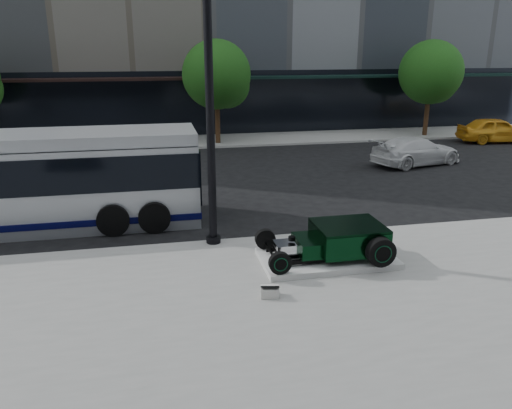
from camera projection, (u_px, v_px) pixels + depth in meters
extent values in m
plane|color=black|center=(241.00, 218.00, 16.34)|extent=(120.00, 120.00, 0.00)
cube|color=gray|center=(199.00, 141.00, 29.39)|extent=(70.00, 4.00, 0.12)
cube|color=black|center=(22.00, 108.00, 28.91)|extent=(22.00, 0.50, 4.00)
cube|color=black|center=(389.00, 100.00, 33.39)|extent=(24.00, 0.50, 4.00)
cube|color=black|center=(15.00, 80.00, 27.87)|extent=(22.00, 1.60, 0.15)
cube|color=black|center=(395.00, 76.00, 32.35)|extent=(24.00, 1.60, 0.15)
cylinder|color=black|center=(218.00, 120.00, 28.24)|extent=(0.28, 0.28, 2.60)
sphere|color=#17360E|center=(217.00, 75.00, 27.49)|extent=(3.80, 3.80, 3.80)
sphere|color=#17360E|center=(227.00, 85.00, 28.07)|extent=(2.60, 2.60, 2.60)
cylinder|color=black|center=(427.00, 114.00, 30.78)|extent=(0.28, 0.28, 2.60)
sphere|color=#17360E|center=(431.00, 72.00, 30.02)|extent=(3.80, 3.80, 3.80)
sphere|color=#17360E|center=(436.00, 82.00, 30.60)|extent=(2.60, 2.60, 2.60)
cube|color=silver|center=(327.00, 258.00, 12.77)|extent=(3.40, 1.80, 0.15)
cube|color=black|center=(333.00, 259.00, 12.30)|extent=(3.00, 0.08, 0.10)
cube|color=black|center=(321.00, 245.00, 13.14)|extent=(3.00, 0.08, 0.10)
cube|color=black|center=(348.00, 238.00, 12.72)|extent=(1.70, 1.45, 0.62)
cube|color=black|center=(349.00, 225.00, 12.62)|extent=(1.70, 1.45, 0.06)
cube|color=black|center=(307.00, 245.00, 12.54)|extent=(0.55, 1.05, 0.38)
cube|color=silver|center=(286.00, 249.00, 12.45)|extent=(0.55, 0.55, 0.34)
cylinder|color=black|center=(292.00, 238.00, 12.40)|extent=(0.18, 0.18, 0.10)
cylinder|color=black|center=(272.00, 254.00, 12.42)|extent=(0.06, 1.55, 0.06)
cylinder|color=black|center=(381.00, 252.00, 12.05)|extent=(0.72, 0.24, 0.72)
cylinder|color=black|center=(383.00, 254.00, 11.94)|extent=(0.37, 0.02, 0.37)
torus|color=#0A3C22|center=(383.00, 254.00, 11.92)|extent=(0.44, 0.02, 0.44)
cylinder|color=black|center=(354.00, 228.00, 13.64)|extent=(0.72, 0.24, 0.72)
cylinder|color=black|center=(352.00, 227.00, 13.76)|extent=(0.37, 0.02, 0.37)
torus|color=#0A3C22|center=(352.00, 227.00, 13.77)|extent=(0.44, 0.02, 0.44)
cylinder|color=black|center=(280.00, 263.00, 11.66)|extent=(0.54, 0.16, 0.54)
cylinder|color=black|center=(281.00, 265.00, 11.58)|extent=(0.28, 0.02, 0.28)
torus|color=#0A3C22|center=(281.00, 265.00, 11.57)|extent=(0.34, 0.02, 0.34)
cylinder|color=black|center=(265.00, 239.00, 13.11)|extent=(0.54, 0.16, 0.54)
cylinder|color=black|center=(264.00, 238.00, 13.19)|extent=(0.28, 0.02, 0.28)
torus|color=#0A3C22|center=(264.00, 238.00, 13.21)|extent=(0.34, 0.02, 0.34)
cube|color=silver|center=(270.00, 292.00, 10.95)|extent=(0.45, 0.37, 0.22)
cube|color=black|center=(270.00, 287.00, 10.92)|extent=(0.45, 0.35, 0.15)
cylinder|color=black|center=(210.00, 111.00, 12.92)|extent=(0.22, 0.22, 7.34)
cylinder|color=black|center=(213.00, 239.00, 14.00)|extent=(0.40, 0.40, 0.18)
cube|color=#070942|center=(1.00, 216.00, 15.30)|extent=(12.05, 2.60, 0.20)
cube|color=black|center=(197.00, 170.00, 16.13)|extent=(0.06, 2.30, 1.70)
cylinder|color=black|center=(113.00, 220.00, 14.73)|extent=(0.96, 0.28, 0.96)
cylinder|color=black|center=(118.00, 196.00, 17.15)|extent=(0.96, 0.28, 0.96)
cylinder|color=black|center=(154.00, 217.00, 14.96)|extent=(0.96, 0.28, 0.96)
cylinder|color=black|center=(153.00, 194.00, 17.39)|extent=(0.96, 0.28, 0.96)
imported|color=silver|center=(416.00, 151.00, 23.64)|extent=(4.87, 2.92, 1.32)
imported|color=orange|center=(496.00, 130.00, 29.20)|extent=(4.46, 2.25, 1.46)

